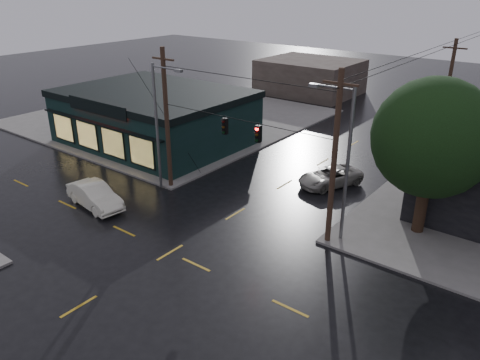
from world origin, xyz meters
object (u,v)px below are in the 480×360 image
Objects in this scene: corner_tree at (433,138)px; suv_silver at (330,177)px; sedan_cream at (95,196)px; utility_pole_nw at (171,187)px; utility_pole_ne at (327,242)px.

corner_tree reaches higher than suv_silver.
corner_tree is at bearing 2.38° from suv_silver.
sedan_cream is at bearing -152.10° from corner_tree.
corner_tree is 9.80m from suv_silver.
corner_tree is 1.88× the size of suv_silver.
utility_pole_ne is (13.00, 0.00, 0.00)m from utility_pole_nw.
sedan_cream is 0.99× the size of suv_silver.
utility_pole_ne reaches higher than sedan_cream.
corner_tree reaches higher than utility_pole_nw.
corner_tree is at bearing -54.54° from sedan_cream.
utility_pole_nw is 13.00m from utility_pole_ne.
utility_pole_ne is 15.69m from sedan_cream.
utility_pole_nw is 11.90m from suv_silver.
corner_tree is 8.37m from utility_pole_ne.
utility_pole_ne is 2.06× the size of sedan_cream.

